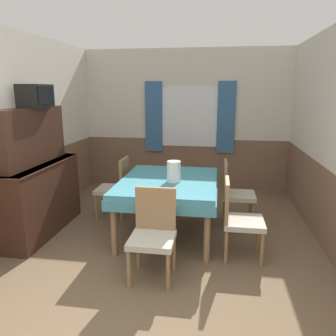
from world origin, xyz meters
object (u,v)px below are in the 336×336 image
object	(u,v)px
dining_table	(169,187)
chair_left_far	(117,186)
chair_right_far	(234,191)
vase	(174,171)
tv	(36,96)
chair_right_near	(238,217)
chair_head_near	(153,231)
sideboard	(37,182)

from	to	relation	value
dining_table	chair_left_far	xyz separation A→B (m)	(-0.85, 0.49, -0.16)
chair_right_far	vase	size ratio (longest dim) A/B	3.46
chair_right_far	dining_table	bearing A→B (deg)	-60.42
vase	chair_left_far	bearing A→B (deg)	148.50
chair_right_far	tv	bearing A→B (deg)	-77.11
chair_right_far	vase	xyz separation A→B (m)	(-0.78, -0.57, 0.39)
chair_right_near	vase	bearing A→B (deg)	-117.18
tv	chair_left_far	bearing A→B (deg)	35.21
chair_right_near	vase	size ratio (longest dim) A/B	3.46
chair_left_far	tv	distance (m)	1.65
tv	vase	distance (m)	1.98
chair_left_far	tv	world-z (taller)	tv
chair_right_near	vase	xyz separation A→B (m)	(-0.78, 0.40, 0.39)
chair_head_near	tv	xyz separation A→B (m)	(-1.68, 0.91, 1.30)
dining_table	tv	bearing A→B (deg)	-176.79
chair_head_near	tv	bearing A→B (deg)	-28.62
vase	chair_right_near	bearing A→B (deg)	-27.18
chair_right_near	sideboard	world-z (taller)	sideboard
dining_table	tv	xyz separation A→B (m)	(-1.68, -0.09, 1.14)
chair_right_far	chair_left_far	bearing A→B (deg)	-90.00
dining_table	sideboard	bearing A→B (deg)	-173.20
chair_right_near	chair_right_far	size ratio (longest dim) A/B	1.00
sideboard	vase	distance (m)	1.79
chair_left_far	sideboard	distance (m)	1.11
tv	chair_right_near	bearing A→B (deg)	-8.78
chair_right_far	sideboard	distance (m)	2.65
dining_table	sideboard	world-z (taller)	sideboard
chair_right_near	tv	size ratio (longest dim) A/B	2.02
chair_left_far	chair_right_near	xyz separation A→B (m)	(1.71, -0.97, 0.00)
sideboard	chair_right_far	bearing A→B (deg)	15.08
chair_right_far	tv	size ratio (longest dim) A/B	2.02
sideboard	vase	xyz separation A→B (m)	(1.77, 0.12, 0.18)
chair_left_far	chair_head_near	xyz separation A→B (m)	(0.85, -1.49, 0.00)
dining_table	chair_right_far	world-z (taller)	chair_right_far
chair_left_far	vase	world-z (taller)	vase
chair_right_near	chair_right_far	distance (m)	0.97
chair_left_far	chair_head_near	world-z (taller)	same
chair_left_far	tv	bearing A→B (deg)	125.21
dining_table	vase	world-z (taller)	vase
dining_table	chair_head_near	xyz separation A→B (m)	(0.00, -1.01, -0.16)
vase	chair_head_near	bearing A→B (deg)	-94.79
chair_right_far	chair_head_near	world-z (taller)	same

